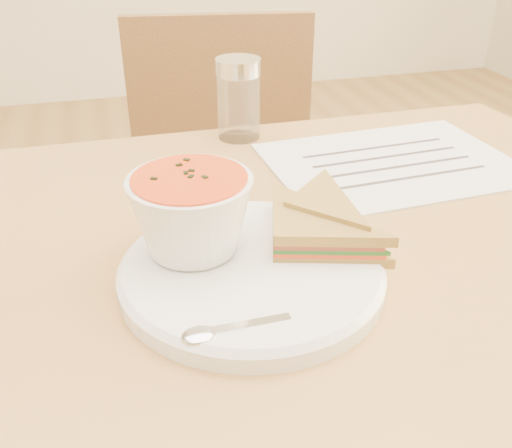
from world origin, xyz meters
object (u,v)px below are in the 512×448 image
object	(u,v)px
chair_far	(229,246)
plate	(252,273)
condiment_shaker	(239,99)
soup_bowl	(192,218)

from	to	relation	value
chair_far	plate	xyz separation A→B (m)	(-0.10, -0.55, 0.32)
plate	condiment_shaker	bearing A→B (deg)	77.87
soup_bowl	condiment_shaker	distance (m)	0.36
soup_bowl	condiment_shaker	bearing A→B (deg)	68.85
plate	condiment_shaker	world-z (taller)	condiment_shaker
chair_far	soup_bowl	size ratio (longest dim) A/B	7.32
plate	condiment_shaker	size ratio (longest dim) A/B	2.13
chair_far	condiment_shaker	size ratio (longest dim) A/B	7.25
plate	chair_far	bearing A→B (deg)	79.86
chair_far	soup_bowl	bearing A→B (deg)	82.75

